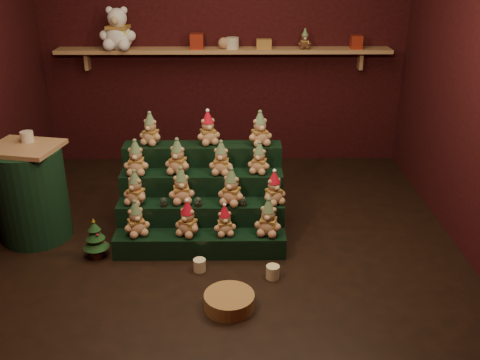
{
  "coord_description": "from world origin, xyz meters",
  "views": [
    {
      "loc": [
        0.12,
        -3.95,
        2.34
      ],
      "look_at": [
        0.16,
        0.25,
        0.49
      ],
      "focal_mm": 40.0,
      "sensor_mm": 36.0,
      "label": 1
    }
  ],
  "objects_px": {
    "riser_tier_front": "(200,244)",
    "snow_globe_b": "(198,201)",
    "snow_globe_a": "(164,202)",
    "side_table": "(32,193)",
    "mug_right": "(273,272)",
    "wicker_basket": "(229,301)",
    "white_bear": "(118,23)",
    "mini_christmas_tree": "(95,238)",
    "snow_globe_c": "(243,201)",
    "mug_left": "(200,265)",
    "brown_bear": "(305,39)"
  },
  "relations": [
    {
      "from": "riser_tier_front",
      "to": "snow_globe_b",
      "type": "xyz_separation_m",
      "value": [
        -0.02,
        0.16,
        0.31
      ]
    },
    {
      "from": "snow_globe_a",
      "to": "side_table",
      "type": "relative_size",
      "value": 0.09
    },
    {
      "from": "mug_right",
      "to": "wicker_basket",
      "type": "distance_m",
      "value": 0.49
    },
    {
      "from": "white_bear",
      "to": "mini_christmas_tree",
      "type": "bearing_deg",
      "value": -81.8
    },
    {
      "from": "snow_globe_b",
      "to": "side_table",
      "type": "relative_size",
      "value": 0.1
    },
    {
      "from": "white_bear",
      "to": "snow_globe_c",
      "type": "bearing_deg",
      "value": -49.39
    },
    {
      "from": "mug_left",
      "to": "wicker_basket",
      "type": "distance_m",
      "value": 0.53
    },
    {
      "from": "side_table",
      "to": "white_bear",
      "type": "distance_m",
      "value": 2.12
    },
    {
      "from": "side_table",
      "to": "mug_left",
      "type": "height_order",
      "value": "side_table"
    },
    {
      "from": "snow_globe_a",
      "to": "snow_globe_b",
      "type": "relative_size",
      "value": 0.95
    },
    {
      "from": "side_table",
      "to": "brown_bear",
      "type": "distance_m",
      "value": 3.16
    },
    {
      "from": "snow_globe_a",
      "to": "wicker_basket",
      "type": "bearing_deg",
      "value": -58.26
    },
    {
      "from": "snow_globe_c",
      "to": "wicker_basket",
      "type": "distance_m",
      "value": 0.96
    },
    {
      "from": "riser_tier_front",
      "to": "brown_bear",
      "type": "relative_size",
      "value": 6.9
    },
    {
      "from": "riser_tier_front",
      "to": "brown_bear",
      "type": "bearing_deg",
      "value": 62.58
    },
    {
      "from": "snow_globe_a",
      "to": "brown_bear",
      "type": "xyz_separation_m",
      "value": [
        1.34,
        1.83,
        1.02
      ]
    },
    {
      "from": "riser_tier_front",
      "to": "wicker_basket",
      "type": "xyz_separation_m",
      "value": [
        0.25,
        -0.72,
        -0.03
      ]
    },
    {
      "from": "riser_tier_front",
      "to": "snow_globe_c",
      "type": "bearing_deg",
      "value": 24.2
    },
    {
      "from": "snow_globe_b",
      "to": "wicker_basket",
      "type": "bearing_deg",
      "value": -73.39
    },
    {
      "from": "white_bear",
      "to": "brown_bear",
      "type": "height_order",
      "value": "white_bear"
    },
    {
      "from": "snow_globe_a",
      "to": "mug_left",
      "type": "bearing_deg",
      "value": -52.88
    },
    {
      "from": "riser_tier_front",
      "to": "mug_right",
      "type": "bearing_deg",
      "value": -31.81
    },
    {
      "from": "mug_left",
      "to": "side_table",
      "type": "bearing_deg",
      "value": 158.88
    },
    {
      "from": "side_table",
      "to": "wicker_basket",
      "type": "bearing_deg",
      "value": -19.66
    },
    {
      "from": "riser_tier_front",
      "to": "snow_globe_a",
      "type": "xyz_separation_m",
      "value": [
        -0.3,
        0.16,
        0.31
      ]
    },
    {
      "from": "mini_christmas_tree",
      "to": "white_bear",
      "type": "bearing_deg",
      "value": 92.81
    },
    {
      "from": "mug_right",
      "to": "side_table",
      "type": "bearing_deg",
      "value": 161.7
    },
    {
      "from": "snow_globe_c",
      "to": "white_bear",
      "type": "distance_m",
      "value": 2.54
    },
    {
      "from": "mug_left",
      "to": "mug_right",
      "type": "relative_size",
      "value": 0.95
    },
    {
      "from": "mini_christmas_tree",
      "to": "snow_globe_c",
      "type": "bearing_deg",
      "value": 9.57
    },
    {
      "from": "side_table",
      "to": "mini_christmas_tree",
      "type": "bearing_deg",
      "value": -18.52
    },
    {
      "from": "snow_globe_a",
      "to": "mini_christmas_tree",
      "type": "xyz_separation_m",
      "value": [
        -0.54,
        -0.2,
        -0.23
      ]
    },
    {
      "from": "snow_globe_a",
      "to": "side_table",
      "type": "bearing_deg",
      "value": 172.54
    },
    {
      "from": "mug_left",
      "to": "mug_right",
      "type": "bearing_deg",
      "value": -10.68
    },
    {
      "from": "side_table",
      "to": "mug_right",
      "type": "height_order",
      "value": "side_table"
    },
    {
      "from": "wicker_basket",
      "to": "white_bear",
      "type": "bearing_deg",
      "value": 113.56
    },
    {
      "from": "snow_globe_b",
      "to": "brown_bear",
      "type": "distance_m",
      "value": 2.35
    },
    {
      "from": "brown_bear",
      "to": "mini_christmas_tree",
      "type": "bearing_deg",
      "value": -134.68
    },
    {
      "from": "riser_tier_front",
      "to": "snow_globe_b",
      "type": "height_order",
      "value": "snow_globe_b"
    },
    {
      "from": "snow_globe_a",
      "to": "snow_globe_c",
      "type": "height_order",
      "value": "snow_globe_c"
    },
    {
      "from": "mug_left",
      "to": "snow_globe_b",
      "type": "bearing_deg",
      "value": 93.74
    },
    {
      "from": "mug_right",
      "to": "brown_bear",
      "type": "distance_m",
      "value": 2.76
    },
    {
      "from": "snow_globe_b",
      "to": "snow_globe_c",
      "type": "height_order",
      "value": "snow_globe_b"
    },
    {
      "from": "brown_bear",
      "to": "snow_globe_c",
      "type": "bearing_deg",
      "value": -112.36
    },
    {
      "from": "wicker_basket",
      "to": "brown_bear",
      "type": "xyz_separation_m",
      "value": [
        0.79,
        2.72,
        1.37
      ]
    },
    {
      "from": "snow_globe_a",
      "to": "snow_globe_c",
      "type": "bearing_deg",
      "value": -0.0
    },
    {
      "from": "side_table",
      "to": "mug_right",
      "type": "relative_size",
      "value": 8.12
    },
    {
      "from": "snow_globe_c",
      "to": "mini_christmas_tree",
      "type": "height_order",
      "value": "snow_globe_c"
    },
    {
      "from": "mug_right",
      "to": "wicker_basket",
      "type": "height_order",
      "value": "wicker_basket"
    },
    {
      "from": "mug_left",
      "to": "wicker_basket",
      "type": "height_order",
      "value": "wicker_basket"
    }
  ]
}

